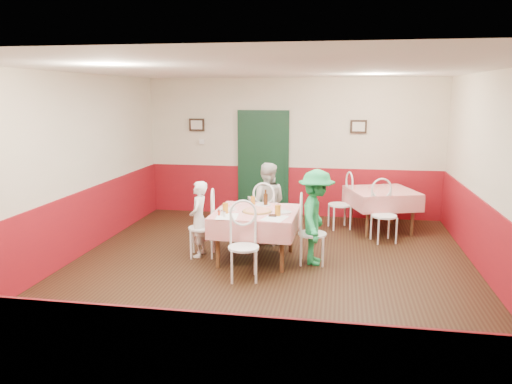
% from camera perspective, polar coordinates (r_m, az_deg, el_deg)
% --- Properties ---
extents(floor, '(7.00, 7.00, 0.00)m').
position_cam_1_polar(floor, '(7.14, 1.23, -9.23)').
color(floor, black).
rests_on(floor, ground).
extents(ceiling, '(7.00, 7.00, 0.00)m').
position_cam_1_polar(ceiling, '(6.70, 1.34, 13.84)').
color(ceiling, white).
rests_on(ceiling, back_wall).
extents(back_wall, '(6.00, 0.10, 2.80)m').
position_cam_1_polar(back_wall, '(10.22, 4.21, 5.05)').
color(back_wall, beige).
rests_on(back_wall, ground).
extents(front_wall, '(6.00, 0.10, 2.80)m').
position_cam_1_polar(front_wall, '(3.45, -7.46, -7.37)').
color(front_wall, beige).
rests_on(front_wall, ground).
extents(left_wall, '(0.10, 7.00, 2.80)m').
position_cam_1_polar(left_wall, '(7.80, -21.08, 2.41)').
color(left_wall, beige).
rests_on(left_wall, ground).
extents(right_wall, '(0.10, 7.00, 2.80)m').
position_cam_1_polar(right_wall, '(7.00, 26.36, 1.06)').
color(right_wall, beige).
rests_on(right_wall, ground).
extents(wainscot_back, '(6.00, 0.03, 1.00)m').
position_cam_1_polar(wainscot_back, '(10.34, 4.13, 0.08)').
color(wainscot_back, maroon).
rests_on(wainscot_back, ground).
extents(wainscot_front, '(6.00, 0.03, 1.00)m').
position_cam_1_polar(wainscot_front, '(3.84, -7.03, -20.14)').
color(wainscot_front, maroon).
rests_on(wainscot_front, ground).
extents(wainscot_left, '(0.03, 7.00, 1.00)m').
position_cam_1_polar(wainscot_left, '(7.97, -20.54, -3.99)').
color(wainscot_left, maroon).
rests_on(wainscot_left, ground).
extents(wainscot_right, '(0.03, 7.00, 1.00)m').
position_cam_1_polar(wainscot_right, '(7.19, 25.62, -6.01)').
color(wainscot_right, maroon).
rests_on(wainscot_right, ground).
extents(door, '(0.96, 0.06, 2.10)m').
position_cam_1_polar(door, '(10.29, 0.82, 3.16)').
color(door, black).
rests_on(door, ground).
extents(picture_left, '(0.32, 0.03, 0.26)m').
position_cam_1_polar(picture_left, '(10.52, -6.78, 7.64)').
color(picture_left, black).
rests_on(picture_left, back_wall).
extents(picture_right, '(0.32, 0.03, 0.26)m').
position_cam_1_polar(picture_right, '(10.09, 11.64, 7.34)').
color(picture_right, black).
rests_on(picture_right, back_wall).
extents(thermostat, '(0.10, 0.03, 0.10)m').
position_cam_1_polar(thermostat, '(10.52, -6.22, 5.73)').
color(thermostat, white).
rests_on(thermostat, back_wall).
extents(main_table, '(1.25, 1.25, 0.77)m').
position_cam_1_polar(main_table, '(7.58, -0.00, -5.01)').
color(main_table, red).
rests_on(main_table, ground).
extents(second_table, '(1.42, 1.42, 0.77)m').
position_cam_1_polar(second_table, '(9.48, 14.08, -2.04)').
color(second_table, red).
rests_on(second_table, ground).
extents(chair_left, '(0.49, 0.49, 0.90)m').
position_cam_1_polar(chair_left, '(7.77, -6.18, -4.10)').
color(chair_left, white).
rests_on(chair_left, ground).
extents(chair_right, '(0.44, 0.44, 0.90)m').
position_cam_1_polar(chair_right, '(7.44, 6.45, -4.79)').
color(chair_right, white).
rests_on(chair_right, ground).
extents(chair_far, '(0.45, 0.45, 0.90)m').
position_cam_1_polar(chair_far, '(8.37, 1.15, -2.92)').
color(chair_far, white).
rests_on(chair_far, ground).
extents(chair_near, '(0.50, 0.50, 0.90)m').
position_cam_1_polar(chair_near, '(6.76, -1.43, -6.37)').
color(chair_near, white).
rests_on(chair_near, ground).
extents(chair_second_a, '(0.53, 0.53, 0.90)m').
position_cam_1_polar(chair_second_a, '(9.43, 9.56, -1.45)').
color(chair_second_a, white).
rests_on(chair_second_a, ground).
extents(chair_second_b, '(0.53, 0.53, 0.90)m').
position_cam_1_polar(chair_second_b, '(8.73, 14.45, -2.68)').
color(chair_second_b, white).
rests_on(chair_second_b, ground).
extents(pizza, '(0.44, 0.44, 0.03)m').
position_cam_1_polar(pizza, '(7.42, 0.13, -2.18)').
color(pizza, '#B74723').
rests_on(pizza, main_table).
extents(plate_left, '(0.26, 0.26, 0.01)m').
position_cam_1_polar(plate_left, '(7.57, -3.27, -1.98)').
color(plate_left, white).
rests_on(plate_left, main_table).
extents(plate_right, '(0.26, 0.26, 0.01)m').
position_cam_1_polar(plate_right, '(7.39, 3.06, -2.31)').
color(plate_right, white).
rests_on(plate_right, main_table).
extents(plate_far, '(0.26, 0.26, 0.01)m').
position_cam_1_polar(plate_far, '(7.87, 0.80, -1.44)').
color(plate_far, white).
rests_on(plate_far, main_table).
extents(glass_a, '(0.09, 0.09, 0.15)m').
position_cam_1_polar(glass_a, '(7.33, -3.52, -1.87)').
color(glass_a, '#BF7219').
rests_on(glass_a, main_table).
extents(glass_b, '(0.09, 0.09, 0.16)m').
position_cam_1_polar(glass_b, '(7.18, 2.51, -2.12)').
color(glass_b, '#BF7219').
rests_on(glass_b, main_table).
extents(glass_c, '(0.07, 0.07, 0.13)m').
position_cam_1_polar(glass_c, '(7.90, -0.37, -0.98)').
color(glass_c, '#BF7219').
rests_on(glass_c, main_table).
extents(beer_bottle, '(0.06, 0.06, 0.23)m').
position_cam_1_polar(beer_bottle, '(7.81, 1.11, -0.74)').
color(beer_bottle, '#381C0A').
rests_on(beer_bottle, main_table).
extents(shaker_a, '(0.04, 0.04, 0.09)m').
position_cam_1_polar(shaker_a, '(7.19, -3.88, -2.40)').
color(shaker_a, silver).
rests_on(shaker_a, main_table).
extents(shaker_b, '(0.04, 0.04, 0.09)m').
position_cam_1_polar(shaker_b, '(7.11, -3.65, -2.54)').
color(shaker_b, silver).
rests_on(shaker_b, main_table).
extents(shaker_c, '(0.04, 0.04, 0.09)m').
position_cam_1_polar(shaker_c, '(7.22, -4.25, -2.35)').
color(shaker_c, '#B23319').
rests_on(shaker_c, main_table).
extents(menu_left, '(0.34, 0.43, 0.00)m').
position_cam_1_polar(menu_left, '(7.16, -3.33, -2.80)').
color(menu_left, white).
rests_on(menu_left, main_table).
extents(menu_right, '(0.39, 0.46, 0.00)m').
position_cam_1_polar(menu_right, '(7.05, 2.18, -3.01)').
color(menu_right, white).
rests_on(menu_right, main_table).
extents(wallet, '(0.11, 0.09, 0.02)m').
position_cam_1_polar(wallet, '(7.16, 1.93, -2.70)').
color(wallet, black).
rests_on(wallet, main_table).
extents(diner_left, '(0.31, 0.45, 1.18)m').
position_cam_1_polar(diner_left, '(7.75, -6.55, -3.09)').
color(diner_left, gray).
rests_on(diner_left, ground).
extents(diner_far, '(0.68, 0.54, 1.37)m').
position_cam_1_polar(diner_far, '(8.36, 1.22, -1.28)').
color(diner_far, gray).
rests_on(diner_far, ground).
extents(diner_right, '(0.54, 0.92, 1.41)m').
position_cam_1_polar(diner_right, '(7.37, 6.88, -2.89)').
color(diner_right, gray).
rests_on(diner_right, ground).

